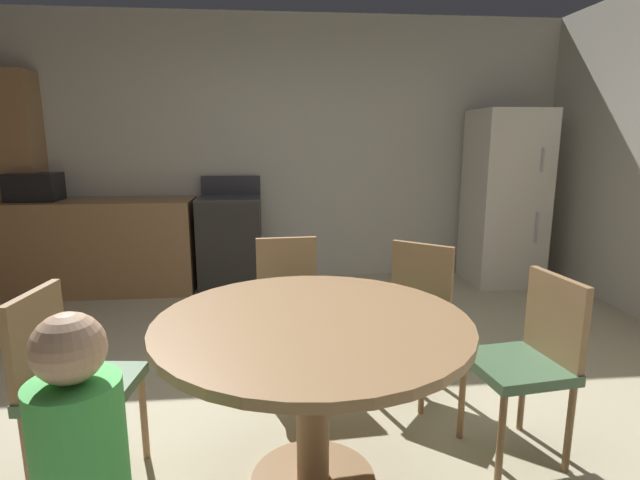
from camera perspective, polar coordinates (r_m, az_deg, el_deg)
ground_plane at (r=2.76m, az=-2.53°, el=-20.80°), size 14.00×14.00×0.00m
wall_back at (r=5.26m, az=-4.39°, el=10.27°), size 6.14×0.12×2.70m
kitchen_counter at (r=5.25m, az=-24.48°, el=-0.66°), size 1.89×0.60×0.90m
pantry_column at (r=5.61m, az=-31.44°, el=5.61°), size 0.44×0.36×2.10m
oven_range at (r=4.98m, az=-10.29°, el=-0.20°), size 0.60×0.60×1.10m
refrigerator at (r=5.39m, az=20.56°, el=4.58°), size 0.68×0.68×1.76m
microwave at (r=5.36m, az=-30.16°, el=5.32°), size 0.44×0.32×0.26m
dining_table at (r=2.09m, az=-0.85°, el=-13.02°), size 1.29×1.29×0.76m
chair_north at (r=3.08m, az=-3.64°, el=-6.88°), size 0.42×0.42×0.87m
chair_east at (r=2.53m, az=23.17°, el=-12.07°), size 0.45×0.45×0.87m
chair_northeast at (r=2.97m, az=10.68°, el=-7.78°), size 0.56×0.56×0.87m
chair_west at (r=2.39m, az=-27.13°, el=-13.84°), size 0.44×0.44×0.87m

